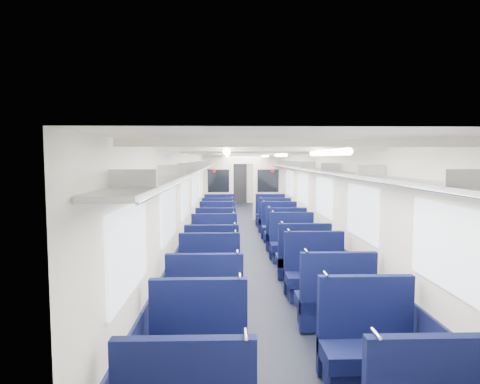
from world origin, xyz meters
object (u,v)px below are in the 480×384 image
(seat_5, at_px, (335,304))
(seat_17, at_px, (274,221))
(end_door, at_px, (239,183))
(seat_3, at_px, (369,351))
(bulkhead, at_px, (243,185))
(seat_11, at_px, (292,246))
(seat_8, at_px, (212,263))
(seat_15, at_px, (279,228))
(seat_12, at_px, (216,237))
(seat_19, at_px, (270,216))
(seat_9, at_px, (303,261))
(seat_16, at_px, (218,221))
(seat_10, at_px, (214,248))
(seat_2, at_px, (198,356))
(seat_13, at_px, (285,236))
(seat_4, at_px, (205,306))
(seat_7, at_px, (315,277))
(seat_14, at_px, (217,228))
(seat_18, at_px, (219,217))
(seat_6, at_px, (209,280))

(seat_5, xyz_separation_m, seat_17, (0.00, 6.88, 0.00))
(end_door, height_order, seat_3, end_door)
(bulkhead, bearing_deg, seat_11, -81.90)
(seat_8, height_order, seat_15, same)
(end_door, relative_size, seat_12, 1.87)
(bulkhead, height_order, seat_19, bulkhead)
(seat_3, xyz_separation_m, seat_15, (0.00, 6.89, 0.00))
(seat_9, height_order, seat_12, same)
(seat_3, bearing_deg, seat_8, 116.13)
(seat_8, distance_m, seat_16, 4.80)
(seat_5, bearing_deg, seat_10, 116.82)
(seat_2, height_order, seat_11, same)
(seat_12, relative_size, seat_17, 1.00)
(seat_13, bearing_deg, end_door, 94.60)
(seat_4, height_order, seat_12, same)
(seat_8, bearing_deg, seat_11, 39.24)
(seat_3, height_order, seat_16, same)
(seat_2, distance_m, seat_8, 3.44)
(end_door, xyz_separation_m, seat_11, (0.83, -11.35, -0.67))
(seat_7, bearing_deg, seat_14, 110.08)
(seat_15, height_order, seat_18, same)
(seat_8, height_order, seat_17, same)
(seat_14, bearing_deg, seat_4, -90.00)
(seat_3, xyz_separation_m, seat_12, (-1.66, 5.82, 0.00))
(bulkhead, height_order, seat_16, bulkhead)
(seat_6, distance_m, seat_14, 4.63)
(seat_17, bearing_deg, seat_10, -114.75)
(seat_5, bearing_deg, seat_18, 101.88)
(seat_18, bearing_deg, seat_6, -90.00)
(seat_6, relative_size, seat_15, 1.00)
(seat_17, bearing_deg, seat_19, 90.00)
(seat_6, distance_m, seat_7, 1.66)
(seat_7, relative_size, seat_18, 1.00)
(seat_12, distance_m, seat_17, 2.86)
(seat_7, height_order, seat_10, same)
(seat_13, height_order, seat_18, same)
(seat_14, distance_m, seat_19, 2.77)
(seat_2, bearing_deg, seat_10, 90.00)
(seat_2, xyz_separation_m, seat_10, (0.00, 4.60, 0.00))
(end_door, height_order, seat_18, end_door)
(end_door, xyz_separation_m, seat_4, (-0.83, -14.86, -0.67))
(seat_5, xyz_separation_m, seat_10, (-1.66, 3.28, 0.00))
(seat_8, bearing_deg, seat_3, -63.87)
(seat_7, height_order, seat_14, same)
(bulkhead, xyz_separation_m, seat_10, (-0.83, -6.02, -0.90))
(seat_7, height_order, seat_17, same)
(seat_5, xyz_separation_m, seat_18, (-1.66, 7.89, 0.00))
(seat_15, bearing_deg, seat_3, -90.00)
(seat_19, bearing_deg, seat_3, -90.00)
(end_door, relative_size, seat_2, 1.87)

